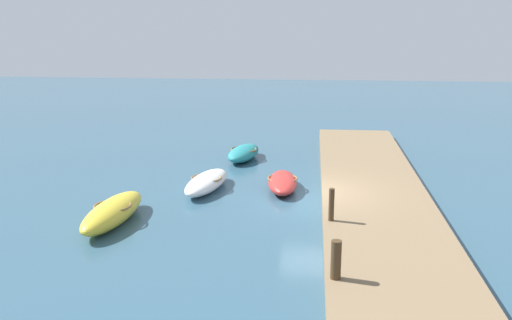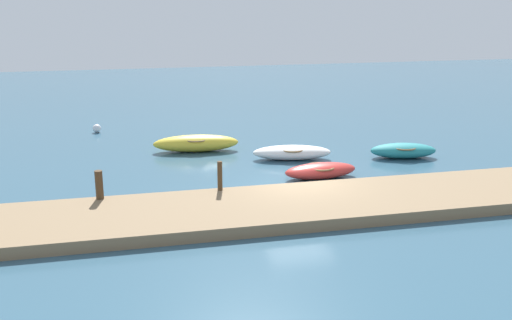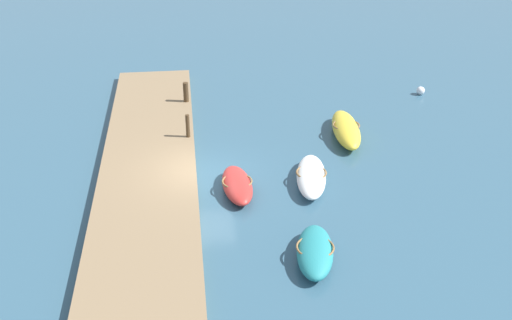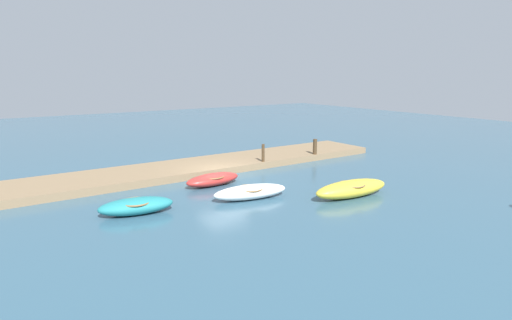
{
  "view_description": "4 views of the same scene",
  "coord_description": "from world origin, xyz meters",
  "px_view_note": "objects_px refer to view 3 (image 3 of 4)",
  "views": [
    {
      "loc": [
        -20.84,
        0.15,
        6.87
      ],
      "look_at": [
        1.2,
        2.36,
        1.25
      ],
      "focal_mm": 40.33,
      "sensor_mm": 36.0,
      "label": 1
    },
    {
      "loc": [
        -6.53,
        -20.76,
        7.19
      ],
      "look_at": [
        -1.23,
        1.95,
        0.75
      ],
      "focal_mm": 41.62,
      "sensor_mm": 36.0,
      "label": 2
    },
    {
      "loc": [
        22.75,
        -0.5,
        12.75
      ],
      "look_at": [
        0.97,
        2.09,
        1.19
      ],
      "focal_mm": 44.06,
      "sensor_mm": 36.0,
      "label": 3
    },
    {
      "loc": [
        11.27,
        19.82,
        5.73
      ],
      "look_at": [
        -0.41,
        2.72,
        1.39
      ],
      "focal_mm": 29.24,
      "sensor_mm": 36.0,
      "label": 4
    }
  ],
  "objects_px": {
    "rowboat_white": "(311,176)",
    "mooring_post_mid_west": "(188,126)",
    "marker_buoy": "(421,91)",
    "rowboat_yellow": "(346,129)",
    "dinghy_red": "(237,185)",
    "mooring_post_west": "(186,92)",
    "rowboat_teal": "(315,252)"
  },
  "relations": [
    {
      "from": "rowboat_yellow",
      "to": "rowboat_teal",
      "type": "height_order",
      "value": "rowboat_yellow"
    },
    {
      "from": "dinghy_red",
      "to": "mooring_post_west",
      "type": "distance_m",
      "value": 8.92
    },
    {
      "from": "rowboat_teal",
      "to": "marker_buoy",
      "type": "relative_size",
      "value": 7.08
    },
    {
      "from": "dinghy_red",
      "to": "mooring_post_mid_west",
      "type": "bearing_deg",
      "value": -160.94
    },
    {
      "from": "marker_buoy",
      "to": "mooring_post_mid_west",
      "type": "bearing_deg",
      "value": -69.74
    },
    {
      "from": "rowboat_teal",
      "to": "dinghy_red",
      "type": "height_order",
      "value": "rowboat_teal"
    },
    {
      "from": "mooring_post_mid_west",
      "to": "marker_buoy",
      "type": "distance_m",
      "value": 13.51
    },
    {
      "from": "mooring_post_west",
      "to": "rowboat_yellow",
      "type": "bearing_deg",
      "value": 59.43
    },
    {
      "from": "rowboat_white",
      "to": "marker_buoy",
      "type": "relative_size",
      "value": 8.24
    },
    {
      "from": "rowboat_teal",
      "to": "rowboat_white",
      "type": "height_order",
      "value": "rowboat_teal"
    },
    {
      "from": "rowboat_teal",
      "to": "rowboat_yellow",
      "type": "bearing_deg",
      "value": 170.99
    },
    {
      "from": "dinghy_red",
      "to": "marker_buoy",
      "type": "xyz_separation_m",
      "value": [
        -9.15,
        10.83,
        -0.1
      ]
    },
    {
      "from": "rowboat_yellow",
      "to": "rowboat_white",
      "type": "bearing_deg",
      "value": -25.71
    },
    {
      "from": "rowboat_teal",
      "to": "dinghy_red",
      "type": "bearing_deg",
      "value": -144.61
    },
    {
      "from": "mooring_post_west",
      "to": "marker_buoy",
      "type": "relative_size",
      "value": 2.24
    },
    {
      "from": "mooring_post_west",
      "to": "mooring_post_mid_west",
      "type": "relative_size",
      "value": 0.94
    },
    {
      "from": "rowboat_teal",
      "to": "mooring_post_west",
      "type": "xyz_separation_m",
      "value": [
        -13.47,
        -3.97,
        0.56
      ]
    },
    {
      "from": "marker_buoy",
      "to": "dinghy_red",
      "type": "bearing_deg",
      "value": -49.82
    },
    {
      "from": "rowboat_yellow",
      "to": "dinghy_red",
      "type": "height_order",
      "value": "rowboat_yellow"
    },
    {
      "from": "rowboat_white",
      "to": "mooring_post_mid_west",
      "type": "height_order",
      "value": "mooring_post_mid_west"
    },
    {
      "from": "rowboat_yellow",
      "to": "mooring_post_mid_west",
      "type": "distance_m",
      "value": 7.33
    },
    {
      "from": "mooring_post_mid_west",
      "to": "marker_buoy",
      "type": "xyz_separation_m",
      "value": [
        -4.67,
        12.65,
        -0.72
      ]
    },
    {
      "from": "rowboat_yellow",
      "to": "marker_buoy",
      "type": "distance_m",
      "value": 7.15
    },
    {
      "from": "rowboat_yellow",
      "to": "rowboat_white",
      "type": "xyz_separation_m",
      "value": [
        4.07,
        -2.45,
        -0.08
      ]
    },
    {
      "from": "rowboat_teal",
      "to": "marker_buoy",
      "type": "xyz_separation_m",
      "value": [
        -13.91,
        8.68,
        -0.12
      ]
    },
    {
      "from": "rowboat_yellow",
      "to": "mooring_post_west",
      "type": "xyz_separation_m",
      "value": [
        -4.32,
        -7.31,
        0.5
      ]
    },
    {
      "from": "rowboat_white",
      "to": "mooring_post_mid_west",
      "type": "bearing_deg",
      "value": -120.11
    },
    {
      "from": "rowboat_teal",
      "to": "dinghy_red",
      "type": "distance_m",
      "value": 5.22
    },
    {
      "from": "rowboat_yellow",
      "to": "marker_buoy",
      "type": "height_order",
      "value": "rowboat_yellow"
    },
    {
      "from": "rowboat_white",
      "to": "mooring_post_west",
      "type": "bearing_deg",
      "value": -139.49
    },
    {
      "from": "rowboat_yellow",
      "to": "marker_buoy",
      "type": "relative_size",
      "value": 9.21
    },
    {
      "from": "mooring_post_mid_west",
      "to": "rowboat_white",
      "type": "bearing_deg",
      "value": 49.44
    }
  ]
}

